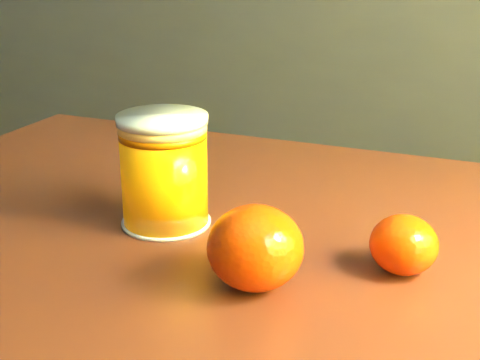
% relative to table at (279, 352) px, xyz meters
% --- Properties ---
extents(kitchen_counter, '(3.15, 0.60, 0.90)m').
position_rel_table_xyz_m(kitchen_counter, '(-0.79, 1.37, -0.18)').
color(kitchen_counter, '#414246').
rests_on(kitchen_counter, ground).
extents(table, '(0.99, 0.72, 0.72)m').
position_rel_table_xyz_m(table, '(0.00, 0.00, 0.00)').
color(table, '#5F2917').
rests_on(table, ground).
extents(juice_glass, '(0.08, 0.08, 0.10)m').
position_rel_table_xyz_m(juice_glass, '(-0.13, 0.02, 0.14)').
color(juice_glass, orange).
rests_on(juice_glass, table).
extents(orange_front, '(0.09, 0.09, 0.07)m').
position_rel_table_xyz_m(orange_front, '(-0.00, -0.05, 0.12)').
color(orange_front, '#E93B04').
rests_on(orange_front, table).
extents(orange_back, '(0.07, 0.07, 0.05)m').
position_rel_table_xyz_m(orange_back, '(0.10, 0.02, 0.12)').
color(orange_back, '#E93B04').
rests_on(orange_back, table).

